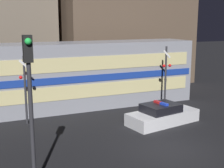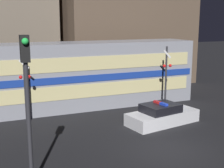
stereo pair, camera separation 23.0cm
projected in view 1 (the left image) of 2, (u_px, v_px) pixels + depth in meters
ground_plane at (167, 149)px, 14.47m from camera, size 120.00×120.00×0.00m
train at (68, 76)px, 20.86m from camera, size 17.82×2.96×4.43m
police_car at (162, 115)px, 17.99m from camera, size 4.47×2.47×1.30m
crossing_signal_near at (166, 75)px, 20.68m from camera, size 0.66×0.29×4.20m
crossing_signal_far at (25, 87)px, 17.54m from camera, size 0.66×0.29×3.94m
traffic_light_corner at (30, 90)px, 10.50m from camera, size 0.30×0.46×5.39m
building_left at (11, 35)px, 26.94m from camera, size 7.31×4.62×9.21m
building_center at (125, 33)px, 29.58m from camera, size 11.92×6.25×9.34m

